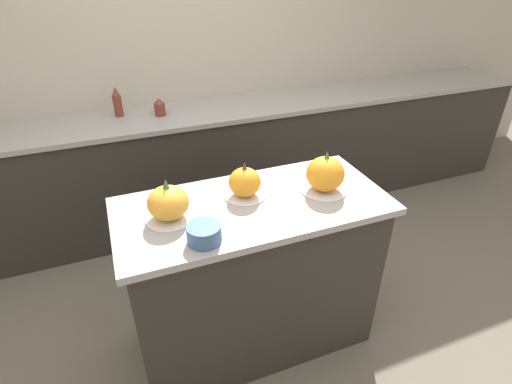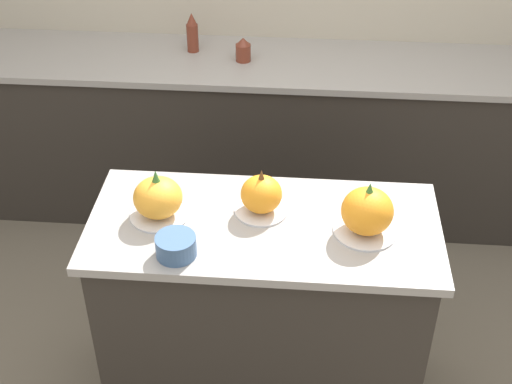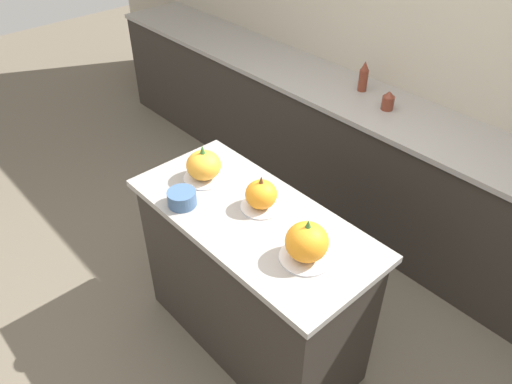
# 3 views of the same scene
# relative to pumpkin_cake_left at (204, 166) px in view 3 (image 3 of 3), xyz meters

# --- Properties ---
(ground_plane) EXTENTS (12.00, 12.00, 0.00)m
(ground_plane) POSITION_rel_pumpkin_cake_left_xyz_m (0.39, -0.02, -1.02)
(ground_plane) COLOR #665B4C
(wall_back) EXTENTS (8.00, 0.06, 2.50)m
(wall_back) POSITION_rel_pumpkin_cake_left_xyz_m (0.39, 1.68, 0.23)
(wall_back) COLOR #B2A893
(wall_back) RESTS_ON ground_plane
(kitchen_island) EXTENTS (1.30, 0.60, 0.94)m
(kitchen_island) POSITION_rel_pumpkin_cake_left_xyz_m (0.39, -0.02, -0.54)
(kitchen_island) COLOR #2D2823
(kitchen_island) RESTS_ON ground_plane
(back_counter) EXTENTS (6.00, 0.60, 0.94)m
(back_counter) POSITION_rel_pumpkin_cake_left_xyz_m (0.39, 1.35, -0.55)
(back_counter) COLOR #2D2823
(back_counter) RESTS_ON ground_plane
(pumpkin_cake_left) EXTENTS (0.22, 0.22, 0.20)m
(pumpkin_cake_left) POSITION_rel_pumpkin_cake_left_xyz_m (0.00, 0.00, 0.00)
(pumpkin_cake_left) COLOR silver
(pumpkin_cake_left) RESTS_ON kitchen_island
(pumpkin_cake_center) EXTENTS (0.20, 0.20, 0.19)m
(pumpkin_cake_center) POSITION_rel_pumpkin_cake_left_xyz_m (0.38, 0.06, -0.01)
(pumpkin_cake_center) COLOR silver
(pumpkin_cake_center) RESTS_ON kitchen_island
(pumpkin_cake_right) EXTENTS (0.23, 0.23, 0.21)m
(pumpkin_cake_right) POSITION_rel_pumpkin_cake_left_xyz_m (0.76, -0.03, 0.01)
(pumpkin_cake_right) COLOR silver
(pumpkin_cake_right) RESTS_ON kitchen_island
(bottle_tall) EXTENTS (0.06, 0.06, 0.21)m
(bottle_tall) POSITION_rel_pumpkin_cake_left_xyz_m (-0.09, 1.43, 0.02)
(bottle_tall) COLOR maroon
(bottle_tall) RESTS_ON back_counter
(bottle_short) EXTENTS (0.08, 0.08, 0.13)m
(bottle_short) POSITION_rel_pumpkin_cake_left_xyz_m (0.19, 1.34, -0.02)
(bottle_short) COLOR maroon
(bottle_short) RESTS_ON back_counter
(mixing_bowl) EXTENTS (0.14, 0.14, 0.08)m
(mixing_bowl) POSITION_rel_pumpkin_cake_left_xyz_m (0.10, -0.21, -0.04)
(mixing_bowl) COLOR #3D5B84
(mixing_bowl) RESTS_ON kitchen_island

